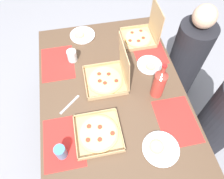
% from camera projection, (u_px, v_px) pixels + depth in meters
% --- Properties ---
extents(ground_plane, '(6.00, 6.00, 0.00)m').
position_uv_depth(ground_plane, '(112.00, 129.00, 2.23)').
color(ground_plane, gray).
extents(dining_table, '(1.51, 1.07, 0.75)m').
position_uv_depth(dining_table, '(112.00, 96.00, 1.69)').
color(dining_table, '#3F3328').
rests_on(dining_table, ground_plane).
extents(placemat_near_left, '(0.36, 0.26, 0.00)m').
position_uv_depth(placemat_near_left, '(58.00, 63.00, 1.75)').
color(placemat_near_left, red).
rests_on(placemat_near_left, dining_table).
extents(placemat_near_right, '(0.36, 0.26, 0.00)m').
position_uv_depth(placemat_near_right, '(64.00, 142.00, 1.38)').
color(placemat_near_right, red).
rests_on(placemat_near_right, dining_table).
extents(placemat_far_left, '(0.36, 0.26, 0.00)m').
position_uv_depth(placemat_far_left, '(148.00, 50.00, 1.83)').
color(placemat_far_left, red).
rests_on(placemat_far_left, dining_table).
extents(placemat_far_right, '(0.36, 0.26, 0.00)m').
position_uv_depth(placemat_far_right, '(177.00, 121.00, 1.46)').
color(placemat_far_right, red).
rests_on(placemat_far_right, dining_table).
extents(pizza_box_corner_right, '(0.28, 0.28, 0.31)m').
position_uv_depth(pizza_box_corner_right, '(142.00, 34.00, 1.87)').
color(pizza_box_corner_right, tan).
rests_on(pizza_box_corner_right, dining_table).
extents(pizza_box_edge_far, '(0.31, 0.31, 0.34)m').
position_uv_depth(pizza_box_edge_far, '(109.00, 76.00, 1.61)').
color(pizza_box_edge_far, tan).
rests_on(pizza_box_edge_far, dining_table).
extents(pizza_box_center, '(0.30, 0.30, 0.04)m').
position_uv_depth(pizza_box_center, '(98.00, 133.00, 1.40)').
color(pizza_box_center, tan).
rests_on(pizza_box_center, dining_table).
extents(plate_far_right, '(0.24, 0.24, 0.03)m').
position_uv_depth(plate_far_right, '(160.00, 149.00, 1.35)').
color(plate_far_right, white).
rests_on(plate_far_right, dining_table).
extents(plate_middle, '(0.22, 0.22, 0.03)m').
position_uv_depth(plate_middle, '(82.00, 35.00, 1.92)').
color(plate_middle, white).
rests_on(plate_middle, dining_table).
extents(plate_near_right, '(0.20, 0.20, 0.03)m').
position_uv_depth(plate_near_right, '(150.00, 65.00, 1.73)').
color(plate_near_right, white).
rests_on(plate_near_right, dining_table).
extents(soda_bottle, '(0.09, 0.09, 0.32)m').
position_uv_depth(soda_bottle, '(159.00, 83.00, 1.48)').
color(soda_bottle, '#B2382D').
rests_on(soda_bottle, dining_table).
extents(cup_clear_left, '(0.07, 0.07, 0.11)m').
position_uv_depth(cup_clear_left, '(61.00, 152.00, 1.29)').
color(cup_clear_left, teal).
rests_on(cup_clear_left, dining_table).
extents(cup_red, '(0.08, 0.08, 0.10)m').
position_uv_depth(cup_red, '(72.00, 56.00, 1.73)').
color(cup_red, silver).
rests_on(cup_red, dining_table).
extents(fork_by_near_left, '(0.14, 0.15, 0.00)m').
position_uv_depth(fork_by_near_left, '(70.00, 104.00, 1.53)').
color(fork_by_near_left, '#B7B7BC').
rests_on(fork_by_near_left, dining_table).
extents(diner_left_seat, '(0.32, 0.32, 1.12)m').
position_uv_depth(diner_left_seat, '(185.00, 61.00, 2.08)').
color(diner_left_seat, black).
rests_on(diner_left_seat, ground_plane).
extents(diner_right_seat, '(0.32, 0.32, 1.18)m').
position_uv_depth(diner_right_seat, '(219.00, 123.00, 1.69)').
color(diner_right_seat, black).
rests_on(diner_right_seat, ground_plane).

